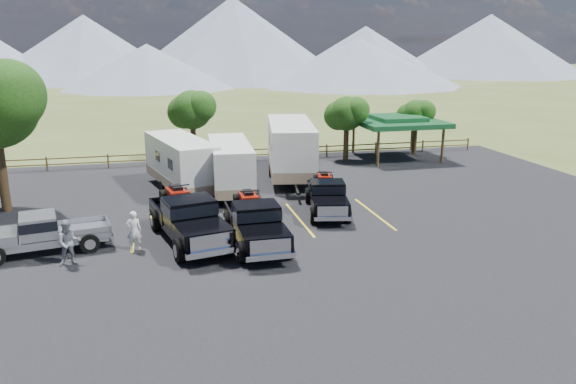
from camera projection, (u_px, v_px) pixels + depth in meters
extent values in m
plane|color=#425223|center=(278.00, 252.00, 23.78)|extent=(320.00, 320.00, 0.00)
cube|color=black|center=(264.00, 229.00, 26.59)|extent=(44.00, 34.00, 0.04)
cube|color=yellow|center=(133.00, 232.00, 26.15)|extent=(0.12, 5.50, 0.01)
cube|color=yellow|center=(219.00, 225.00, 27.06)|extent=(0.12, 5.50, 0.01)
cube|color=yellow|center=(299.00, 219.00, 27.97)|extent=(0.12, 5.50, 0.01)
cube|color=yellow|center=(374.00, 214.00, 28.88)|extent=(0.12, 5.50, 0.01)
cylinder|color=#301E12|center=(2.00, 170.00, 28.78)|extent=(0.48, 0.48, 4.48)
sphere|color=#184110|center=(9.00, 95.00, 27.25)|extent=(3.52, 3.52, 3.52)
cylinder|color=#301E12|center=(346.00, 142.00, 41.40)|extent=(0.39, 0.39, 2.80)
sphere|color=#184110|center=(347.00, 114.00, 40.85)|extent=(2.52, 2.52, 2.52)
sphere|color=#184110|center=(356.00, 110.00, 40.48)|extent=(1.98, 1.98, 1.98)
sphere|color=#184110|center=(338.00, 116.00, 41.16)|extent=(2.16, 2.16, 2.16)
cylinder|color=#301E12|center=(415.00, 138.00, 43.74)|extent=(0.38, 0.38, 2.52)
sphere|color=#184110|center=(416.00, 114.00, 43.25)|extent=(2.24, 2.24, 2.24)
sphere|color=#184110|center=(424.00, 111.00, 42.92)|extent=(1.76, 1.76, 1.76)
sphere|color=#184110|center=(409.00, 116.00, 43.52)|extent=(1.92, 1.92, 1.92)
cylinder|color=#301E12|center=(194.00, 142.00, 40.74)|extent=(0.41, 0.41, 3.08)
sphere|color=#184110|center=(192.00, 110.00, 40.13)|extent=(2.80, 2.80, 2.80)
sphere|color=#184110|center=(201.00, 106.00, 39.72)|extent=(2.20, 2.20, 2.20)
sphere|color=#184110|center=(184.00, 112.00, 40.47)|extent=(2.40, 2.40, 2.40)
cylinder|color=brown|center=(47.00, 164.00, 38.26)|extent=(0.12, 0.12, 1.00)
cylinder|color=brown|center=(108.00, 161.00, 39.17)|extent=(0.12, 0.12, 1.00)
cylinder|color=brown|center=(167.00, 158.00, 40.08)|extent=(0.12, 0.12, 1.00)
cylinder|color=brown|center=(222.00, 156.00, 41.00)|extent=(0.12, 0.12, 1.00)
cylinder|color=brown|center=(276.00, 153.00, 41.91)|extent=(0.12, 0.12, 1.00)
cylinder|color=brown|center=(327.00, 151.00, 42.82)|extent=(0.12, 0.12, 1.00)
cylinder|color=brown|center=(376.00, 149.00, 43.73)|extent=(0.12, 0.12, 1.00)
cylinder|color=brown|center=(423.00, 146.00, 44.64)|extent=(0.12, 0.12, 1.00)
cylinder|color=brown|center=(468.00, 144.00, 45.55)|extent=(0.12, 0.12, 1.00)
cube|color=brown|center=(249.00, 155.00, 41.46)|extent=(36.00, 0.06, 0.08)
cube|color=brown|center=(249.00, 150.00, 41.36)|extent=(36.00, 0.06, 0.08)
cylinder|color=brown|center=(378.00, 149.00, 39.43)|extent=(0.20, 0.20, 2.60)
cylinder|color=brown|center=(353.00, 137.00, 44.11)|extent=(0.20, 0.20, 2.60)
cylinder|color=brown|center=(443.00, 146.00, 40.56)|extent=(0.20, 0.20, 2.60)
cylinder|color=brown|center=(412.00, 135.00, 45.25)|extent=(0.20, 0.20, 2.60)
cube|color=#175329|center=(397.00, 122.00, 41.96)|extent=(6.20, 6.20, 0.35)
cube|color=#175329|center=(397.00, 118.00, 41.88)|extent=(3.50, 3.50, 0.35)
cone|color=slate|center=(86.00, 48.00, 122.87)|extent=(44.00, 44.00, 14.00)
cone|color=slate|center=(233.00, 38.00, 125.89)|extent=(52.00, 52.00, 18.00)
cone|color=slate|center=(365.00, 51.00, 140.04)|extent=(40.00, 40.00, 12.00)
cone|color=slate|center=(489.00, 45.00, 143.18)|extent=(50.00, 50.00, 15.00)
cone|color=slate|center=(148.00, 66.00, 103.18)|extent=(32.00, 32.00, 8.00)
cone|color=slate|center=(358.00, 62.00, 109.34)|extent=(40.00, 40.00, 9.00)
cube|color=black|center=(189.00, 227.00, 24.71)|extent=(3.24, 6.50, 0.39)
cube|color=black|center=(203.00, 232.00, 22.78)|extent=(2.45, 2.35, 0.55)
cube|color=black|center=(189.00, 211.00, 24.39)|extent=(2.36, 2.09, 1.09)
cube|color=black|center=(189.00, 207.00, 24.35)|extent=(2.41, 2.16, 0.49)
cube|color=black|center=(177.00, 209.00, 26.34)|extent=(2.59, 2.99, 0.60)
cube|color=silver|center=(212.00, 242.00, 21.82)|extent=(1.73, 0.44, 0.60)
cube|color=silver|center=(213.00, 253.00, 21.88)|extent=(2.13, 0.63, 0.24)
cube|color=silver|center=(171.00, 209.00, 27.58)|extent=(2.13, 0.61, 0.24)
cylinder|color=black|center=(180.00, 251.00, 22.45)|extent=(0.52, 1.03, 0.98)
cylinder|color=black|center=(228.00, 243.00, 23.31)|extent=(0.52, 1.03, 0.98)
cylinder|color=black|center=(155.00, 220.00, 26.22)|extent=(0.52, 1.03, 0.98)
cylinder|color=black|center=(198.00, 215.00, 27.07)|extent=(0.52, 1.03, 0.98)
cube|color=maroon|center=(177.00, 193.00, 26.15)|extent=(1.04, 1.55, 0.38)
cube|color=black|center=(176.00, 188.00, 26.08)|extent=(0.60, 0.89, 0.20)
cube|color=maroon|center=(180.00, 194.00, 25.60)|extent=(0.93, 0.55, 0.24)
cylinder|color=black|center=(179.00, 186.00, 25.59)|extent=(0.98, 0.27, 0.07)
cylinder|color=black|center=(170.00, 202.00, 25.48)|extent=(0.40, 0.66, 0.61)
cylinder|color=black|center=(191.00, 200.00, 25.89)|extent=(0.40, 0.66, 0.61)
cylinder|color=black|center=(163.00, 196.00, 26.53)|extent=(0.40, 0.66, 0.61)
cylinder|color=black|center=(184.00, 194.00, 26.94)|extent=(0.40, 0.66, 0.61)
cube|color=black|center=(256.00, 230.00, 24.42)|extent=(1.91, 5.77, 0.36)
cube|color=black|center=(265.00, 237.00, 22.51)|extent=(1.95, 1.83, 0.50)
cube|color=black|center=(256.00, 215.00, 24.12)|extent=(1.91, 1.59, 1.01)
cube|color=black|center=(256.00, 212.00, 24.08)|extent=(1.95, 1.65, 0.45)
cube|color=black|center=(248.00, 212.00, 26.05)|extent=(1.96, 2.44, 0.56)
cube|color=silver|center=(270.00, 247.00, 21.56)|extent=(1.62, 0.09, 0.56)
cube|color=silver|center=(271.00, 257.00, 21.61)|extent=(1.98, 0.20, 0.22)
cube|color=silver|center=(244.00, 212.00, 27.27)|extent=(1.98, 0.18, 0.22)
cylinder|color=black|center=(242.00, 252.00, 22.38)|extent=(0.31, 0.91, 0.91)
cylinder|color=black|center=(288.00, 248.00, 22.83)|extent=(0.31, 0.91, 0.91)
cylinder|color=black|center=(228.00, 222.00, 26.12)|extent=(0.31, 0.91, 0.91)
cylinder|color=black|center=(268.00, 219.00, 26.57)|extent=(0.31, 0.91, 0.91)
cube|color=maroon|center=(248.00, 198.00, 25.87)|extent=(0.72, 1.32, 0.35)
cube|color=black|center=(248.00, 193.00, 25.81)|extent=(0.41, 0.76, 0.18)
cube|color=maroon|center=(250.00, 199.00, 25.33)|extent=(0.81, 0.36, 0.22)
cylinder|color=black|center=(250.00, 191.00, 25.33)|extent=(0.91, 0.07, 0.06)
cylinder|color=black|center=(240.00, 206.00, 25.30)|extent=(0.27, 0.57, 0.57)
cylinder|color=black|center=(260.00, 205.00, 25.51)|extent=(0.27, 0.57, 0.57)
cylinder|color=black|center=(237.00, 200.00, 26.34)|extent=(0.27, 0.57, 0.57)
cylinder|color=black|center=(256.00, 198.00, 26.55)|extent=(0.27, 0.57, 0.57)
cube|color=black|center=(327.00, 201.00, 29.00)|extent=(2.67, 5.38, 0.33)
cube|color=black|center=(331.00, 205.00, 27.24)|extent=(2.03, 1.94, 0.45)
cube|color=black|center=(327.00, 190.00, 28.73)|extent=(1.95, 1.72, 0.90)
cube|color=black|center=(327.00, 187.00, 28.69)|extent=(2.00, 1.78, 0.41)
cube|color=black|center=(324.00, 189.00, 30.51)|extent=(2.14, 2.48, 0.50)
cube|color=silver|center=(333.00, 211.00, 26.36)|extent=(1.43, 0.36, 0.50)
cube|color=silver|center=(333.00, 219.00, 26.40)|extent=(1.77, 0.52, 0.20)
cube|color=silver|center=(322.00, 189.00, 31.64)|extent=(1.77, 0.50, 0.20)
cylinder|color=black|center=(313.00, 215.00, 27.29)|extent=(0.43, 0.85, 0.81)
cylinder|color=black|center=(348.00, 215.00, 27.35)|extent=(0.43, 0.85, 0.81)
cylinder|color=black|center=(308.00, 195.00, 30.75)|extent=(0.43, 0.85, 0.81)
cylinder|color=black|center=(339.00, 195.00, 30.80)|extent=(0.43, 0.85, 0.81)
cube|color=maroon|center=(324.00, 178.00, 30.35)|extent=(0.86, 1.28, 0.32)
cube|color=black|center=(324.00, 174.00, 30.29)|extent=(0.49, 0.74, 0.16)
cube|color=maroon|center=(325.00, 178.00, 29.85)|extent=(0.77, 0.46, 0.20)
cylinder|color=black|center=(325.00, 172.00, 29.85)|extent=(0.81, 0.22, 0.05)
cylinder|color=black|center=(317.00, 183.00, 29.90)|extent=(0.33, 0.54, 0.51)
cylinder|color=black|center=(333.00, 183.00, 29.93)|extent=(0.33, 0.54, 0.51)
cylinder|color=black|center=(316.00, 179.00, 30.86)|extent=(0.33, 0.54, 0.51)
cylinder|color=black|center=(330.00, 179.00, 30.89)|extent=(0.33, 0.54, 0.51)
cube|color=silver|center=(181.00, 161.00, 32.69)|extent=(4.05, 7.61, 2.61)
cube|color=gray|center=(182.00, 178.00, 32.96)|extent=(4.08, 7.65, 0.58)
cube|color=black|center=(170.00, 164.00, 30.55)|extent=(0.24, 0.85, 0.58)
cube|color=black|center=(211.00, 160.00, 31.61)|extent=(0.24, 0.85, 0.58)
cylinder|color=black|center=(163.00, 187.00, 32.84)|extent=(0.40, 0.72, 0.68)
cylinder|color=black|center=(198.00, 182.00, 33.83)|extent=(0.40, 0.72, 0.68)
cube|color=black|center=(209.00, 202.00, 29.22)|extent=(0.55, 1.72, 0.10)
cube|color=silver|center=(230.00, 164.00, 32.44)|extent=(2.58, 6.95, 2.46)
cube|color=gray|center=(231.00, 180.00, 32.70)|extent=(2.60, 6.99, 0.55)
cube|color=black|center=(212.00, 166.00, 30.57)|extent=(0.07, 0.82, 0.55)
cube|color=black|center=(253.00, 165.00, 30.95)|extent=(0.07, 0.82, 0.55)
cylinder|color=black|center=(213.00, 187.00, 32.90)|extent=(0.26, 0.65, 0.64)
cylinder|color=black|center=(248.00, 185.00, 33.25)|extent=(0.26, 0.65, 0.64)
cube|color=black|center=(238.00, 205.00, 28.75)|extent=(0.20, 1.64, 0.09)
cube|color=silver|center=(291.00, 146.00, 35.92)|extent=(4.05, 8.63, 2.99)
cube|color=gray|center=(291.00, 163.00, 36.22)|extent=(4.09, 8.68, 0.66)
cube|color=black|center=(271.00, 147.00, 33.76)|extent=(0.19, 0.98, 0.66)
cube|color=black|center=(315.00, 147.00, 33.93)|extent=(0.19, 0.98, 0.66)
cylinder|color=black|center=(271.00, 171.00, 36.61)|extent=(0.41, 0.81, 0.77)
cylinder|color=black|center=(309.00, 170.00, 36.77)|extent=(0.41, 0.81, 0.77)
cube|color=black|center=(297.00, 190.00, 31.37)|extent=(0.48, 1.98, 0.11)
cube|color=gray|center=(43.00, 240.00, 23.48)|extent=(5.34, 2.59, 0.32)
cube|color=gray|center=(38.00, 225.00, 23.26)|extent=(1.69, 1.92, 0.90)
cube|color=black|center=(38.00, 222.00, 23.23)|extent=(1.75, 1.97, 0.40)
cube|color=gray|center=(83.00, 229.00, 24.06)|extent=(2.44, 2.10, 0.49)
cube|color=silver|center=(109.00, 232.00, 24.57)|extent=(0.47, 1.75, 0.20)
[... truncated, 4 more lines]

